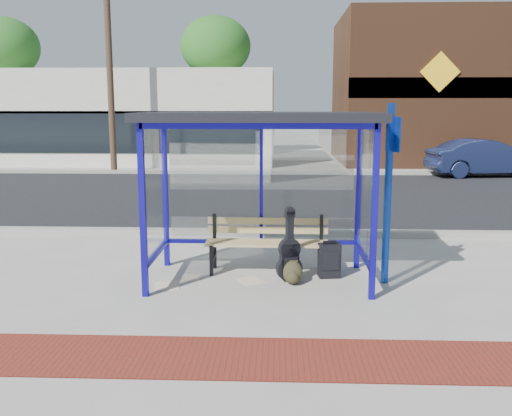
{
  "coord_description": "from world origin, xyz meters",
  "views": [
    {
      "loc": [
        0.27,
        -7.98,
        2.51
      ],
      "look_at": [
        -0.06,
        0.2,
        1.04
      ],
      "focal_mm": 40.0,
      "sensor_mm": 36.0,
      "label": 1
    }
  ],
  "objects_px": {
    "guitar_bag": "(289,256)",
    "backpack": "(293,273)",
    "parked_car": "(485,158)",
    "suitcase": "(329,261)",
    "bench": "(267,240)"
  },
  "relations": [
    {
      "from": "parked_car",
      "to": "backpack",
      "type": "bearing_deg",
      "value": 143.35
    },
    {
      "from": "guitar_bag",
      "to": "suitcase",
      "type": "xyz_separation_m",
      "value": [
        0.59,
        0.2,
        -0.12
      ]
    },
    {
      "from": "guitar_bag",
      "to": "parked_car",
      "type": "bearing_deg",
      "value": 40.56
    },
    {
      "from": "bench",
      "to": "backpack",
      "type": "bearing_deg",
      "value": -57.53
    },
    {
      "from": "suitcase",
      "to": "bench",
      "type": "bearing_deg",
      "value": 156.48
    },
    {
      "from": "backpack",
      "to": "parked_car",
      "type": "height_order",
      "value": "parked_car"
    },
    {
      "from": "backpack",
      "to": "parked_car",
      "type": "bearing_deg",
      "value": 60.78
    },
    {
      "from": "suitcase",
      "to": "parked_car",
      "type": "height_order",
      "value": "parked_car"
    },
    {
      "from": "backpack",
      "to": "parked_car",
      "type": "xyz_separation_m",
      "value": [
        7.2,
        12.93,
        0.51
      ]
    },
    {
      "from": "bench",
      "to": "parked_car",
      "type": "bearing_deg",
      "value": 59.36
    },
    {
      "from": "suitcase",
      "to": "parked_car",
      "type": "bearing_deg",
      "value": 54.62
    },
    {
      "from": "guitar_bag",
      "to": "suitcase",
      "type": "distance_m",
      "value": 0.64
    },
    {
      "from": "bench",
      "to": "guitar_bag",
      "type": "height_order",
      "value": "guitar_bag"
    },
    {
      "from": "guitar_bag",
      "to": "backpack",
      "type": "xyz_separation_m",
      "value": [
        0.05,
        -0.15,
        -0.22
      ]
    },
    {
      "from": "suitcase",
      "to": "backpack",
      "type": "distance_m",
      "value": 0.66
    }
  ]
}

